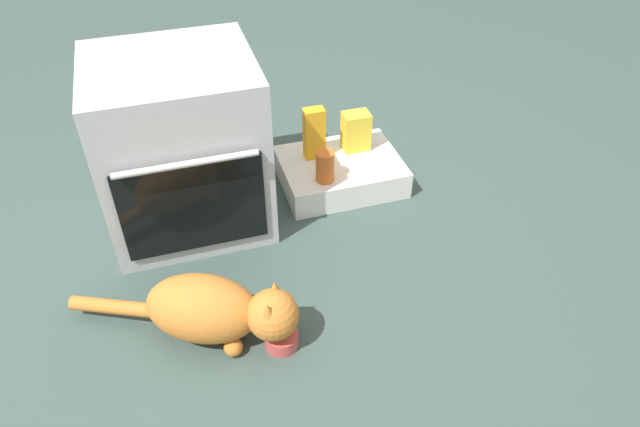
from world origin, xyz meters
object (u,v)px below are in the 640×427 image
juice_carton (314,133)px  cat (215,310)px  oven (181,146)px  snack_bag (356,131)px  sauce_jar (325,166)px  pantry_cabinet (340,172)px  food_bowl (281,338)px

juice_carton → cat: bearing=-126.6°
oven → snack_bag: 0.80m
cat → sauce_jar: (0.57, 0.59, 0.06)m
snack_bag → juice_carton: (-0.20, -0.01, 0.03)m
pantry_cabinet → sauce_jar: bearing=-132.9°
oven → juice_carton: size_ratio=2.95×
oven → snack_bag: (0.78, 0.11, -0.14)m
pantry_cabinet → food_bowl: (-0.48, -0.82, -0.03)m
pantry_cabinet → food_bowl: bearing=-120.7°
sauce_jar → juice_carton: juice_carton is taller
oven → pantry_cabinet: size_ratio=1.33×
food_bowl → sauce_jar: bearing=61.8°
pantry_cabinet → juice_carton: juice_carton is taller
oven → snack_bag: size_ratio=3.93×
food_bowl → oven: bearing=104.1°
oven → snack_bag: oven is taller
snack_bag → juice_carton: size_ratio=0.75×
oven → pantry_cabinet: 0.74m
food_bowl → pantry_cabinet: bearing=59.3°
food_bowl → cat: size_ratio=0.15×
sauce_jar → juice_carton: size_ratio=0.58×
cat → juice_carton: 0.98m
cat → snack_bag: (0.78, 0.79, 0.08)m
oven → pantry_cabinet: bearing=2.7°
food_bowl → juice_carton: 0.99m
food_bowl → snack_bag: (0.58, 0.89, 0.18)m
juice_carton → food_bowl: bearing=-113.3°
cat → juice_carton: size_ratio=3.13×
food_bowl → snack_bag: snack_bag is taller
snack_bag → sauce_jar: 0.29m
snack_bag → pantry_cabinet: bearing=-141.9°
oven → food_bowl: bearing=-75.9°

